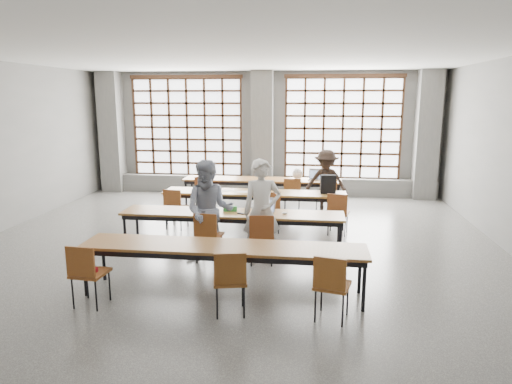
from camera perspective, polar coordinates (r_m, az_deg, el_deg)
floor at (r=8.32m, az=-3.33°, el=-7.63°), size 11.00×11.00×0.00m
ceiling at (r=7.89m, az=-3.64°, el=17.13°), size 11.00×11.00×0.00m
wall_back at (r=13.33m, az=0.95°, el=7.37°), size 10.00×0.00×10.00m
wall_front at (r=2.84m, az=-24.92°, el=-9.99°), size 10.00×0.00×10.00m
column_left at (r=14.28m, az=-17.58°, el=7.12°), size 0.60×0.55×3.50m
column_mid at (r=13.06m, az=0.82°, el=7.28°), size 0.60×0.55×3.50m
column_right at (r=13.32m, az=20.56°, el=6.63°), size 0.60×0.55×3.50m
window_left at (r=13.68m, az=-8.58°, el=7.98°), size 3.32×0.12×3.00m
window_right at (r=13.19m, az=10.77°, el=7.78°), size 3.32×0.12×3.00m
sill_ledge at (r=13.33m, az=0.84°, el=0.87°), size 9.80×0.35×0.50m
desk_row_a at (r=11.62m, az=0.75°, el=1.33°), size 4.00×0.70×0.73m
desk_row_b at (r=10.02m, az=-0.21°, el=-0.33°), size 4.00×0.70×0.73m
desk_row_c at (r=8.24m, az=-3.00°, el=-2.98°), size 4.00×0.70×0.73m
desk_row_d at (r=6.44m, az=-4.16°, el=-7.21°), size 4.00×0.70×0.73m
chair_back_left at (r=11.28m, az=-6.61°, el=0.28°), size 0.50×0.51×0.88m
chair_back_mid at (r=10.96m, az=4.55°, el=-0.01°), size 0.44×0.44×0.88m
chair_back_right at (r=10.96m, az=8.83°, el=-0.11°), size 0.52×0.52×0.88m
chair_mid_left at (r=9.79m, az=-10.11°, el=-1.57°), size 0.48×0.49×0.88m
chair_mid_centre at (r=9.39m, az=1.78°, el=-1.95°), size 0.48×0.48×0.88m
chair_mid_right at (r=9.37m, az=10.18°, el=-2.17°), size 0.49×0.49×0.88m
chair_front_left at (r=7.75m, az=-6.07°, el=-4.98°), size 0.46×0.46×0.88m
chair_front_right at (r=7.59m, az=0.70°, el=-5.26°), size 0.46×0.47×0.88m
chair_near_left at (r=6.48m, az=-20.43°, el=-9.02°), size 0.45×0.46×0.88m
chair_near_mid at (r=5.87m, az=-3.26°, el=-10.46°), size 0.50×0.50×0.88m
chair_near_right at (r=5.79m, az=9.38°, el=-10.94°), size 0.51×0.51×0.88m
student_male at (r=7.62m, az=0.76°, el=-2.47°), size 0.74×0.59×1.77m
student_female at (r=7.78m, az=-5.85°, el=-2.37°), size 0.89×0.72×1.74m
student_back at (r=11.03m, az=8.74°, el=1.23°), size 1.07×0.70×1.55m
laptop_front at (r=8.23m, az=1.05°, el=-2.07°), size 0.45×0.42×0.26m
laptop_back at (r=11.63m, az=7.47°, el=1.88°), size 0.39×0.34×0.26m
mouse at (r=8.09m, az=3.61°, el=-2.65°), size 0.11×0.08×0.04m
green_box at (r=8.30m, az=-3.25°, el=-2.09°), size 0.26×0.11×0.09m
phone at (r=8.10m, az=-1.88°, el=-2.70°), size 0.14×0.11×0.01m
paper_sheet_a at (r=10.15m, az=-3.54°, el=0.18°), size 0.35×0.30×0.00m
paper_sheet_b at (r=10.00m, az=-1.96°, el=0.03°), size 0.32×0.25×0.00m
paper_sheet_c at (r=9.99m, az=0.35°, el=0.03°), size 0.35×0.30×0.00m
backpack at (r=9.94m, az=9.01°, el=0.99°), size 0.33×0.22×0.40m
plastic_bag at (r=11.56m, az=5.22°, el=2.29°), size 0.30×0.26×0.29m
red_pouch at (r=6.56m, az=-20.04°, el=-9.09°), size 0.21×0.11×0.06m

